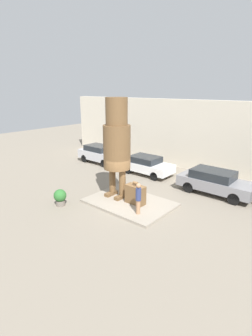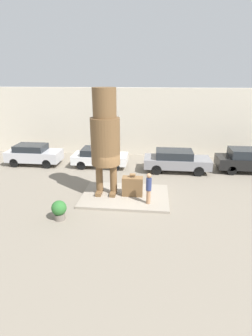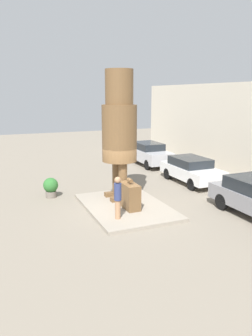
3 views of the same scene
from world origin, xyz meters
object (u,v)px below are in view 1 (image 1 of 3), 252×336
object	(u,v)px
giant_suitcase	(135,194)
parked_car_white	(147,165)
tourist	(138,197)
parked_car_silver	(100,154)
parked_car_grey	(215,182)
planter_pot	(60,197)
statue_figure	(117,141)

from	to	relation	value
giant_suitcase	parked_car_white	bearing A→B (deg)	119.98
tourist	parked_car_silver	world-z (taller)	tourist
tourist	parked_car_white	world-z (taller)	tourist
parked_car_grey	parked_car_silver	bearing A→B (deg)	178.01
parked_car_white	planter_pot	bearing A→B (deg)	-92.65
statue_figure	parked_car_silver	xyz separation A→B (m)	(-6.54, 4.84, -2.71)
parked_car_white	parked_car_silver	bearing A→B (deg)	-179.12
parked_car_white	tourist	bearing A→B (deg)	-57.26
parked_car_silver	parked_car_white	xyz separation A→B (m)	(5.12, 0.08, -0.08)
statue_figure	giant_suitcase	xyz separation A→B (m)	(1.49, -0.12, -2.86)
parked_car_silver	parked_car_grey	bearing A→B (deg)	-1.99
parked_car_white	planter_pot	xyz separation A→B (m)	(-0.36, -7.80, -0.24)
tourist	parked_car_silver	size ratio (longest dim) A/B	0.41
planter_pot	parked_car_silver	bearing A→B (deg)	121.65
giant_suitcase	planter_pot	world-z (taller)	giant_suitcase
tourist	parked_car_white	xyz separation A→B (m)	(-3.83, 5.95, -0.30)
parked_car_silver	planter_pot	bearing A→B (deg)	-58.35
tourist	parked_car_silver	distance (m)	10.70
tourist	parked_car_grey	world-z (taller)	tourist
parked_car_silver	planter_pot	world-z (taller)	parked_car_silver
parked_car_grey	planter_pot	distance (m)	9.49
statue_figure	giant_suitcase	world-z (taller)	statue_figure
tourist	planter_pot	distance (m)	4.61
parked_car_white	parked_car_grey	world-z (taller)	parked_car_grey
parked_car_silver	parked_car_white	world-z (taller)	parked_car_silver
statue_figure	parked_car_white	distance (m)	5.83
parked_car_silver	tourist	bearing A→B (deg)	-33.28
planter_pot	parked_car_grey	bearing A→B (deg)	50.77
statue_figure	tourist	bearing A→B (deg)	-23.24
parked_car_white	parked_car_grey	size ratio (longest dim) A/B	0.88
parked_car_white	parked_car_grey	bearing A→B (deg)	-4.59
statue_figure	parked_car_white	size ratio (longest dim) A/B	1.44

